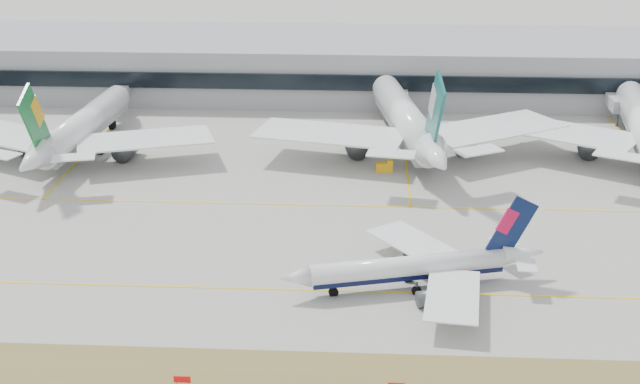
# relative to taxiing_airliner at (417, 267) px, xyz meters

# --- Properties ---
(ground) EXTENTS (3000.00, 3000.00, 0.00)m
(ground) POSITION_rel_taxiing_airliner_xyz_m (-22.76, 3.10, -3.48)
(ground) COLOR gray
(ground) RESTS_ON ground
(taxiing_airliner) EXTENTS (42.29, 36.11, 14.44)m
(taxiing_airliner) POSITION_rel_taxiing_airliner_xyz_m (0.00, 0.00, 0.00)
(taxiing_airliner) COLOR white
(taxiing_airliner) RESTS_ON ground
(widebody_eva) EXTENTS (63.21, 61.98, 22.58)m
(widebody_eva) POSITION_rel_taxiing_airliner_xyz_m (-71.79, 60.19, 2.52)
(widebody_eva) COLOR white
(widebody_eva) RESTS_ON ground
(widebody_cathay) EXTENTS (70.49, 69.74, 25.46)m
(widebody_cathay) POSITION_rel_taxiing_airliner_xyz_m (0.87, 66.47, 3.29)
(widebody_cathay) COLOR white
(widebody_cathay) RESTS_ON ground
(terminal) EXTENTS (280.00, 43.10, 15.00)m
(terminal) POSITION_rel_taxiing_airliner_xyz_m (-22.76, 117.94, 4.02)
(terminal) COLOR gray
(terminal) RESTS_ON ground
(hold_sign_left) EXTENTS (2.20, 0.15, 1.35)m
(hold_sign_left) POSITION_rel_taxiing_airliner_xyz_m (-31.48, -28.90, -2.60)
(hold_sign_left) COLOR red
(hold_sign_left) RESTS_ON ground
(gse_c) EXTENTS (3.55, 2.00, 2.60)m
(gse_c) POSITION_rel_taxiing_airliner_xyz_m (-4.24, 52.96, -2.43)
(gse_c) COLOR #F7AA0D
(gse_c) RESTS_ON ground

